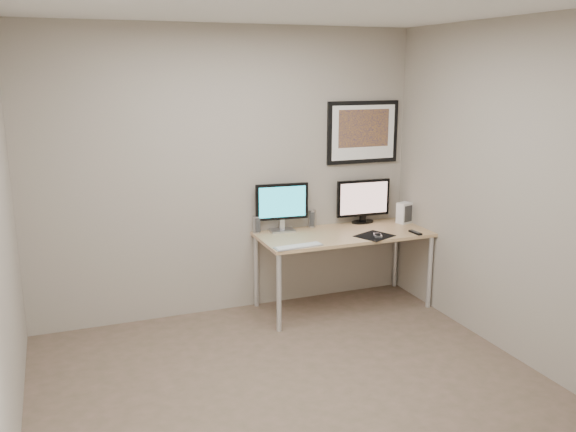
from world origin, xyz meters
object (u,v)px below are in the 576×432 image
Objects in this scene: monitor_tv at (363,200)px; keyboard at (298,246)px; speaker_right at (312,219)px; desk at (343,240)px; monitor_large at (282,205)px; speaker_left at (256,225)px; framed_art at (363,132)px; fan_unit at (404,213)px.

monitor_tv reaches higher than keyboard.
desk is at bearing -33.91° from speaker_right.
keyboard is (-0.92, -0.56, -0.22)m from monitor_tv.
desk is 3.19× the size of monitor_large.
speaker_left is 0.37× the size of keyboard.
keyboard is (-0.92, -0.61, -0.88)m from framed_art.
keyboard is at bearing -146.30° from framed_art.
speaker_left is 0.61m from keyboard.
speaker_right is 0.39× the size of keyboard.
monitor_large reaches higher than speaker_left.
framed_art reaches higher than keyboard.
speaker_left is at bearing 155.09° from fan_unit.
monitor_large reaches higher than monitor_tv.
fan_unit is (1.24, -0.14, -0.15)m from monitor_large.
monitor_tv is at bearing 139.47° from fan_unit.
framed_art is 1.50× the size of monitor_large.
speaker_right is at bearing 179.28° from monitor_tv.
monitor_tv is at bearing 6.22° from monitor_large.
monitor_large is 0.30m from speaker_left.
desk is 9.98× the size of speaker_left.
keyboard is 1.36m from fan_unit.
desk is 1.07m from framed_art.
fan_unit is at bearing 9.51° from desk.
monitor_large is at bearing 79.57° from keyboard.
framed_art reaches higher than monitor_tv.
keyboard is at bearing -146.11° from monitor_tv.
monitor_large is 0.86m from monitor_tv.
keyboard is at bearing 178.95° from fan_unit.
monitor_tv is 0.43m from fan_unit.
fan_unit reaches higher than speaker_left.
desk is 0.64m from keyboard.
desk is 0.75m from fan_unit.
framed_art is 4.48× the size of speaker_right.
monitor_large is (-0.87, -0.07, -0.64)m from framed_art.
speaker_left is 1.49m from fan_unit.
framed_art reaches higher than monitor_large.
monitor_tv reaches higher than speaker_right.
framed_art is (0.35, 0.33, 0.96)m from desk.
desk is 9.56× the size of speaker_right.
desk is at bearing -21.48° from monitor_large.
framed_art is 3.64× the size of fan_unit.
keyboard is (-0.05, -0.54, -0.25)m from monitor_large.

